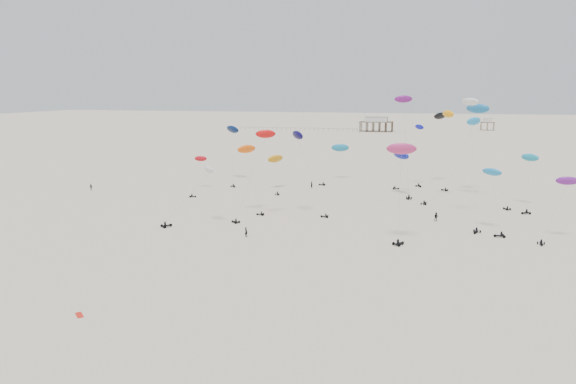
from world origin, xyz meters
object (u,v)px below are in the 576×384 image
(pavilion_small, at_px, (487,125))
(rig_9, at_px, (259,154))
(rig_4, at_px, (276,162))
(spectator_0, at_px, (246,237))
(pavilion_main, at_px, (376,125))
(rig_0, at_px, (405,126))

(pavilion_small, bearing_deg, rig_9, -103.39)
(rig_9, bearing_deg, pavilion_small, 11.15)
(rig_9, bearing_deg, rig_4, 34.81)
(rig_4, relative_size, spectator_0, 6.50)
(spectator_0, bearing_deg, pavilion_main, -55.75)
(pavilion_small, height_order, spectator_0, pavilion_small)
(pavilion_main, distance_m, rig_4, 221.14)
(rig_0, distance_m, rig_4, 35.38)
(rig_9, bearing_deg, rig_0, -16.74)
(spectator_0, bearing_deg, pavilion_small, -69.00)
(rig_4, height_order, rig_9, rig_9)
(pavilion_main, height_order, pavilion_small, pavilion_main)
(rig_0, height_order, spectator_0, rig_0)
(pavilion_main, distance_m, pavilion_small, 76.16)
(rig_9, bearing_deg, spectator_0, -146.77)
(rig_4, xyz_separation_m, rig_9, (6.22, -34.33, 6.22))
(rig_0, distance_m, spectator_0, 55.66)
(rig_4, bearing_deg, spectator_0, 70.79)
(pavilion_main, xyz_separation_m, rig_9, (2.08, -255.41, 9.17))
(rig_0, bearing_deg, pavilion_main, -74.78)
(pavilion_small, xyz_separation_m, rig_4, (-74.14, -251.08, 3.69))
(pavilion_main, xyz_separation_m, rig_0, (29.50, -224.18, 13.47))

